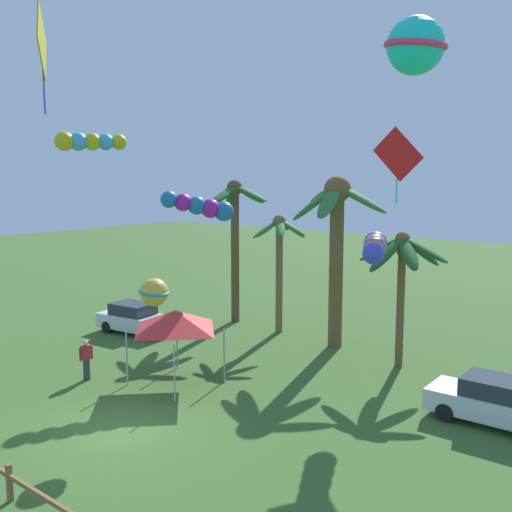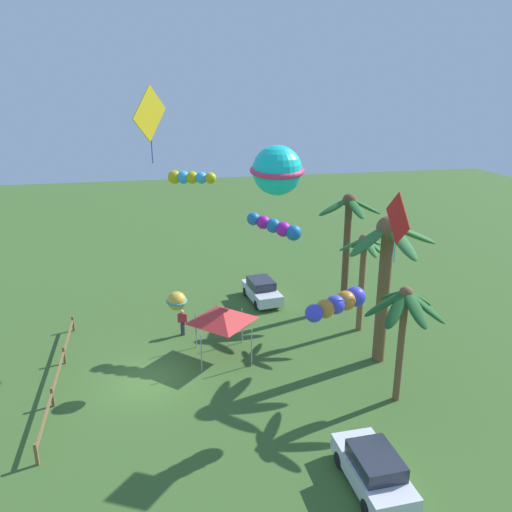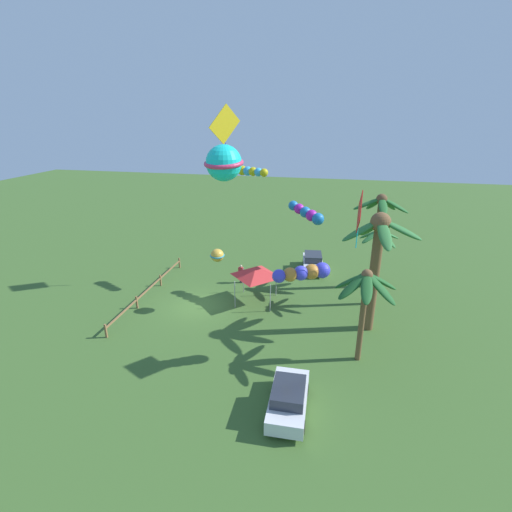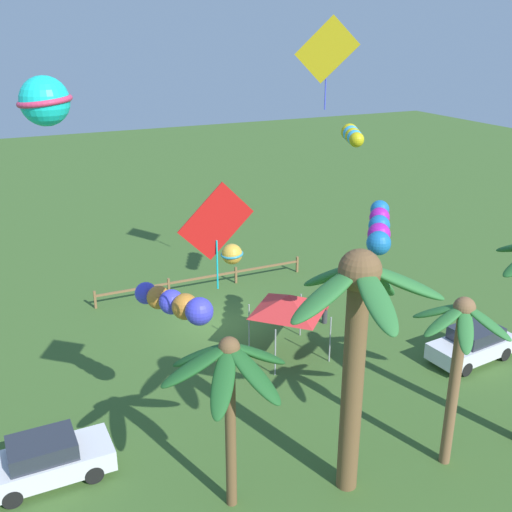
{
  "view_description": "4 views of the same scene",
  "coord_description": "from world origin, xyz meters",
  "px_view_note": "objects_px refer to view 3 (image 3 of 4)",
  "views": [
    {
      "loc": [
        14.28,
        -10.9,
        7.9
      ],
      "look_at": [
        0.58,
        6.06,
        4.9
      ],
      "focal_mm": 41.36,
      "sensor_mm": 36.0,
      "label": 1
    },
    {
      "loc": [
        22.51,
        0.54,
        13.7
      ],
      "look_at": [
        0.67,
        5.33,
        6.37
      ],
      "focal_mm": 35.61,
      "sensor_mm": 36.0,
      "label": 2
    },
    {
      "loc": [
        22.89,
        9.3,
        13.33
      ],
      "look_at": [
        1.25,
        4.66,
        4.83
      ],
      "focal_mm": 26.2,
      "sensor_mm": 36.0,
      "label": 3
    },
    {
      "loc": [
        9.48,
        24.81,
        13.5
      ],
      "look_at": [
        0.09,
        4.53,
        5.06
      ],
      "focal_mm": 42.77,
      "sensor_mm": 36.0,
      "label": 4
    }
  ],
  "objects_px": {
    "spectator_0": "(241,274)",
    "festival_tent": "(256,271)",
    "parked_car_1": "(313,262)",
    "palm_tree_1": "(380,219)",
    "kite_ball_5": "(224,163)",
    "kite_tube_4": "(252,171)",
    "kite_diamond_6": "(225,125)",
    "palm_tree_0": "(378,247)",
    "palm_tree_2": "(377,248)",
    "palm_tree_3": "(365,290)",
    "kite_tube_2": "(307,213)",
    "kite_ball_3": "(217,255)",
    "kite_diamond_1": "(359,213)",
    "kite_tube_0": "(304,273)",
    "parked_car_0": "(289,398)"
  },
  "relations": [
    {
      "from": "kite_diamond_1",
      "to": "parked_car_1",
      "type": "bearing_deg",
      "value": -167.69
    },
    {
      "from": "palm_tree_2",
      "to": "kite_ball_5",
      "type": "bearing_deg",
      "value": -37.37
    },
    {
      "from": "palm_tree_0",
      "to": "palm_tree_2",
      "type": "relative_size",
      "value": 1.32
    },
    {
      "from": "kite_ball_5",
      "to": "kite_tube_4",
      "type": "bearing_deg",
      "value": -172.65
    },
    {
      "from": "spectator_0",
      "to": "kite_tube_2",
      "type": "bearing_deg",
      "value": 78.08
    },
    {
      "from": "parked_car_0",
      "to": "kite_ball_3",
      "type": "height_order",
      "value": "kite_ball_3"
    },
    {
      "from": "kite_ball_3",
      "to": "kite_diamond_6",
      "type": "distance_m",
      "value": 9.69
    },
    {
      "from": "spectator_0",
      "to": "parked_car_0",
      "type": "bearing_deg",
      "value": 22.95
    },
    {
      "from": "festival_tent",
      "to": "kite_ball_5",
      "type": "distance_m",
      "value": 12.65
    },
    {
      "from": "parked_car_0",
      "to": "festival_tent",
      "type": "distance_m",
      "value": 11.36
    },
    {
      "from": "festival_tent",
      "to": "kite_ball_3",
      "type": "relative_size",
      "value": 2.31
    },
    {
      "from": "kite_diamond_1",
      "to": "kite_tube_4",
      "type": "relative_size",
      "value": 1.17
    },
    {
      "from": "palm_tree_3",
      "to": "parked_car_1",
      "type": "relative_size",
      "value": 1.39
    },
    {
      "from": "parked_car_0",
      "to": "kite_tube_4",
      "type": "relative_size",
      "value": 1.54
    },
    {
      "from": "palm_tree_0",
      "to": "kite_tube_2",
      "type": "relative_size",
      "value": 2.88
    },
    {
      "from": "palm_tree_0",
      "to": "spectator_0",
      "type": "height_order",
      "value": "palm_tree_0"
    },
    {
      "from": "palm_tree_3",
      "to": "kite_tube_2",
      "type": "height_order",
      "value": "kite_tube_2"
    },
    {
      "from": "palm_tree_1",
      "to": "kite_ball_3",
      "type": "xyz_separation_m",
      "value": [
        6.19,
        -11.14,
        -1.59
      ]
    },
    {
      "from": "palm_tree_1",
      "to": "palm_tree_3",
      "type": "bearing_deg",
      "value": -8.31
    },
    {
      "from": "palm_tree_1",
      "to": "palm_tree_2",
      "type": "xyz_separation_m",
      "value": [
        3.2,
        -0.29,
        -1.28
      ]
    },
    {
      "from": "palm_tree_0",
      "to": "kite_ball_5",
      "type": "bearing_deg",
      "value": -47.56
    },
    {
      "from": "palm_tree_0",
      "to": "festival_tent",
      "type": "xyz_separation_m",
      "value": [
        -2.12,
        -8.04,
        -3.22
      ]
    },
    {
      "from": "kite_diamond_1",
      "to": "kite_diamond_6",
      "type": "relative_size",
      "value": 0.76
    },
    {
      "from": "kite_diamond_6",
      "to": "palm_tree_0",
      "type": "bearing_deg",
      "value": 64.27
    },
    {
      "from": "parked_car_0",
      "to": "kite_ball_3",
      "type": "xyz_separation_m",
      "value": [
        -8.95,
        -6.23,
        3.38
      ]
    },
    {
      "from": "palm_tree_1",
      "to": "kite_tube_0",
      "type": "relative_size",
      "value": 2.56
    },
    {
      "from": "palm_tree_2",
      "to": "palm_tree_3",
      "type": "xyz_separation_m",
      "value": [
        7.15,
        -1.22,
        0.02
      ]
    },
    {
      "from": "kite_ball_5",
      "to": "palm_tree_0",
      "type": "bearing_deg",
      "value": 132.44
    },
    {
      "from": "kite_tube_4",
      "to": "palm_tree_2",
      "type": "bearing_deg",
      "value": 77.66
    },
    {
      "from": "palm_tree_1",
      "to": "kite_tube_4",
      "type": "distance_m",
      "value": 10.48
    },
    {
      "from": "kite_diamond_6",
      "to": "kite_tube_2",
      "type": "bearing_deg",
      "value": 78.17
    },
    {
      "from": "spectator_0",
      "to": "kite_tube_2",
      "type": "distance_m",
      "value": 7.88
    },
    {
      "from": "kite_diamond_1",
      "to": "spectator_0",
      "type": "bearing_deg",
      "value": -135.98
    },
    {
      "from": "parked_car_1",
      "to": "palm_tree_1",
      "type": "bearing_deg",
      "value": 64.47
    },
    {
      "from": "kite_tube_2",
      "to": "parked_car_0",
      "type": "bearing_deg",
      "value": 2.17
    },
    {
      "from": "kite_tube_4",
      "to": "palm_tree_1",
      "type": "bearing_deg",
      "value": 96.46
    },
    {
      "from": "kite_ball_5",
      "to": "kite_diamond_6",
      "type": "distance_m",
      "value": 12.78
    },
    {
      "from": "parked_car_1",
      "to": "kite_diamond_6",
      "type": "bearing_deg",
      "value": -61.11
    },
    {
      "from": "festival_tent",
      "to": "kite_tube_0",
      "type": "relative_size",
      "value": 0.96
    },
    {
      "from": "festival_tent",
      "to": "kite_ball_3",
      "type": "height_order",
      "value": "kite_ball_3"
    },
    {
      "from": "palm_tree_0",
      "to": "kite_ball_5",
      "type": "xyz_separation_m",
      "value": [
        6.88,
        -7.53,
        5.65
      ]
    },
    {
      "from": "palm_tree_2",
      "to": "kite_ball_5",
      "type": "distance_m",
      "value": 14.77
    },
    {
      "from": "kite_tube_2",
      "to": "kite_diamond_6",
      "type": "bearing_deg",
      "value": -101.83
    },
    {
      "from": "parked_car_0",
      "to": "kite_tube_4",
      "type": "xyz_separation_m",
      "value": [
        -14.03,
        -4.92,
        8.42
      ]
    },
    {
      "from": "palm_tree_0",
      "to": "kite_diamond_6",
      "type": "bearing_deg",
      "value": -115.73
    },
    {
      "from": "kite_diamond_1",
      "to": "kite_diamond_6",
      "type": "bearing_deg",
      "value": -133.13
    },
    {
      "from": "spectator_0",
      "to": "festival_tent",
      "type": "height_order",
      "value": "festival_tent"
    },
    {
      "from": "parked_car_1",
      "to": "festival_tent",
      "type": "distance_m",
      "value": 8.08
    },
    {
      "from": "kite_tube_2",
      "to": "kite_ball_3",
      "type": "bearing_deg",
      "value": -58.78
    },
    {
      "from": "palm_tree_2",
      "to": "kite_tube_4",
      "type": "xyz_separation_m",
      "value": [
        -2.09,
        -9.54,
        4.74
      ]
    }
  ]
}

